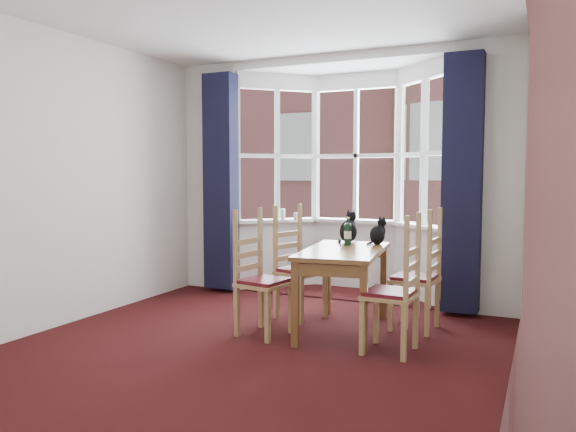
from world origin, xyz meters
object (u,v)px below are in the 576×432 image
Objects in this scene: dining_table at (344,261)px; wine_bottle at (348,233)px; chair_right_far at (424,280)px; cat_left at (349,229)px; candle_tall at (283,214)px; cat_right at (378,233)px; candle_short at (296,216)px; chair_left_far at (294,271)px; chair_left_near at (256,282)px; chair_right_near at (401,296)px.

wine_bottle is at bearing 101.25° from dining_table.
chair_right_far is 3.38× the size of wine_bottle.
cat_left is 1.21× the size of wine_bottle.
candle_tall reaches higher than dining_table.
candle_tall is at bearing 148.84° from chair_right_far.
cat_right reaches higher than candle_short.
cat_left is (-0.13, 0.53, 0.23)m from dining_table.
candle_tall is at bearing 130.93° from dining_table.
chair_left_far is 0.93m from cat_right.
dining_table is 4.79× the size of cat_right.
candle_short is (-0.49, 1.99, 0.44)m from chair_left_near.
chair_right_far is 2.29m from candle_short.
chair_left_far is 0.69m from cat_left.
cat_right is 0.32m from wine_bottle.
cat_left is at bearing 166.81° from chair_right_far.
cat_left is (0.50, 0.24, 0.42)m from chair_left_far.
candle_tall reaches higher than chair_right_far.
dining_table is 4.92× the size of wine_bottle.
dining_table is 1.46× the size of chair_left_far.
wine_bottle reaches higher than chair_left_far.
chair_left_near is at bearing 179.10° from chair_right_near.
chair_left_far is 1.49m from candle_short.
wine_bottle reaches higher than chair_left_near.
chair_left_far is at bearing -167.43° from cat_right.
cat_left reaches higher than chair_right_far.
wine_bottle is at bearing 45.72° from chair_left_near.
candle_short reaches higher than chair_right_near.
chair_left_near is 1.30m from cat_right.
chair_right_near is 1.28m from cat_left.
chair_left_near is 2.12m from candle_tall.
dining_table is at bearing -153.13° from chair_right_far.
cat_right is at bearing 116.58° from chair_right_near.
cat_left is (-0.80, 0.19, 0.42)m from chair_right_far.
chair_right_near is 0.76m from chair_right_far.
chair_right_near is (1.33, -0.02, 0.00)m from chair_left_near.
dining_table is 0.82m from chair_left_near.
candle_short is (-1.06, 1.07, 0.02)m from cat_left.
chair_left_far is at bearing 150.73° from chair_right_near.
dining_table is at bearing -78.75° from wine_bottle.
chair_left_near is (-0.70, -0.39, -0.18)m from dining_table.
chair_left_far is 1.55m from candle_tall.
cat_left is 1.51m from candle_short.
chair_right_far is at bearing -13.19° from cat_left.
candle_tall is at bearing 144.69° from cat_right.
dining_table is 2.01m from candle_short.
chair_left_near is at bearing -151.82° from chair_right_far.
chair_right_near is at bearing -44.92° from wine_bottle.
chair_right_far is (0.04, 0.76, 0.00)m from chair_right_near.
cat_right is (-0.48, 0.13, 0.40)m from chair_right_far.
chair_right_near and chair_right_far have the same top height.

